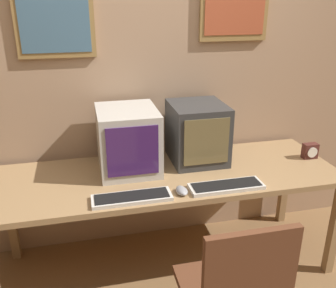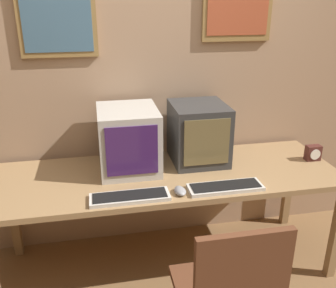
{
  "view_description": "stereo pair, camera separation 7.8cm",
  "coord_description": "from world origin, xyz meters",
  "px_view_note": "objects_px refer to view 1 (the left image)",
  "views": [
    {
      "loc": [
        -0.5,
        -1.35,
        1.8
      ],
      "look_at": [
        0.0,
        0.77,
        0.93
      ],
      "focal_mm": 40.0,
      "sensor_mm": 36.0,
      "label": 1
    },
    {
      "loc": [
        -0.42,
        -1.37,
        1.8
      ],
      "look_at": [
        0.0,
        0.77,
        0.93
      ],
      "focal_mm": 40.0,
      "sensor_mm": 36.0,
      "label": 2
    }
  ],
  "objects_px": {
    "keyboard_side": "(226,186)",
    "desk_clock": "(310,151)",
    "monitor_right": "(197,133)",
    "mouse_near_keyboard": "(182,191)",
    "mouse_far_corner": "(181,190)",
    "keyboard_main": "(132,198)",
    "monitor_left": "(128,140)"
  },
  "relations": [
    {
      "from": "monitor_left",
      "to": "mouse_far_corner",
      "type": "distance_m",
      "value": 0.51
    },
    {
      "from": "desk_clock",
      "to": "keyboard_main",
      "type": "bearing_deg",
      "value": -167.54
    },
    {
      "from": "mouse_near_keyboard",
      "to": "desk_clock",
      "type": "height_order",
      "value": "desk_clock"
    },
    {
      "from": "keyboard_side",
      "to": "mouse_near_keyboard",
      "type": "height_order",
      "value": "mouse_near_keyboard"
    },
    {
      "from": "keyboard_side",
      "to": "mouse_near_keyboard",
      "type": "distance_m",
      "value": 0.28
    },
    {
      "from": "mouse_near_keyboard",
      "to": "desk_clock",
      "type": "xyz_separation_m",
      "value": [
        1.01,
        0.28,
        0.04
      ]
    },
    {
      "from": "keyboard_side",
      "to": "mouse_far_corner",
      "type": "bearing_deg",
      "value": -179.85
    },
    {
      "from": "mouse_far_corner",
      "to": "desk_clock",
      "type": "bearing_deg",
      "value": 15.57
    },
    {
      "from": "monitor_left",
      "to": "desk_clock",
      "type": "height_order",
      "value": "monitor_left"
    },
    {
      "from": "monitor_left",
      "to": "keyboard_side",
      "type": "bearing_deg",
      "value": -37.51
    },
    {
      "from": "mouse_near_keyboard",
      "to": "mouse_far_corner",
      "type": "bearing_deg",
      "value": 154.43
    },
    {
      "from": "keyboard_main",
      "to": "mouse_far_corner",
      "type": "relative_size",
      "value": 4.34
    },
    {
      "from": "keyboard_side",
      "to": "mouse_near_keyboard",
      "type": "xyz_separation_m",
      "value": [
        -0.28,
        -0.0,
        0.0
      ]
    },
    {
      "from": "keyboard_main",
      "to": "keyboard_side",
      "type": "xyz_separation_m",
      "value": [
        0.57,
        0.01,
        0.0
      ]
    },
    {
      "from": "monitor_left",
      "to": "mouse_near_keyboard",
      "type": "bearing_deg",
      "value": -58.21
    },
    {
      "from": "mouse_far_corner",
      "to": "desk_clock",
      "type": "height_order",
      "value": "desk_clock"
    },
    {
      "from": "keyboard_side",
      "to": "monitor_right",
      "type": "bearing_deg",
      "value": 96.47
    },
    {
      "from": "monitor_right",
      "to": "keyboard_side",
      "type": "relative_size",
      "value": 0.89
    },
    {
      "from": "monitor_left",
      "to": "desk_clock",
      "type": "bearing_deg",
      "value": -5.62
    },
    {
      "from": "keyboard_main",
      "to": "keyboard_side",
      "type": "height_order",
      "value": "same"
    },
    {
      "from": "monitor_right",
      "to": "keyboard_main",
      "type": "bearing_deg",
      "value": -139.36
    },
    {
      "from": "mouse_far_corner",
      "to": "desk_clock",
      "type": "relative_size",
      "value": 0.97
    },
    {
      "from": "monitor_right",
      "to": "keyboard_main",
      "type": "xyz_separation_m",
      "value": [
        -0.52,
        -0.45,
        -0.19
      ]
    },
    {
      "from": "mouse_near_keyboard",
      "to": "mouse_far_corner",
      "type": "distance_m",
      "value": 0.0
    },
    {
      "from": "monitor_right",
      "to": "keyboard_side",
      "type": "height_order",
      "value": "monitor_right"
    },
    {
      "from": "monitor_left",
      "to": "keyboard_side",
      "type": "height_order",
      "value": "monitor_left"
    },
    {
      "from": "keyboard_side",
      "to": "desk_clock",
      "type": "distance_m",
      "value": 0.79
    },
    {
      "from": "mouse_near_keyboard",
      "to": "monitor_left",
      "type": "bearing_deg",
      "value": 121.79
    },
    {
      "from": "monitor_right",
      "to": "mouse_far_corner",
      "type": "xyz_separation_m",
      "value": [
        -0.23,
        -0.44,
        -0.18
      ]
    },
    {
      "from": "mouse_far_corner",
      "to": "monitor_right",
      "type": "bearing_deg",
      "value": 62.44
    },
    {
      "from": "monitor_right",
      "to": "mouse_near_keyboard",
      "type": "bearing_deg",
      "value": -117.13
    },
    {
      "from": "monitor_left",
      "to": "keyboard_side",
      "type": "relative_size",
      "value": 1.0
    }
  ]
}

